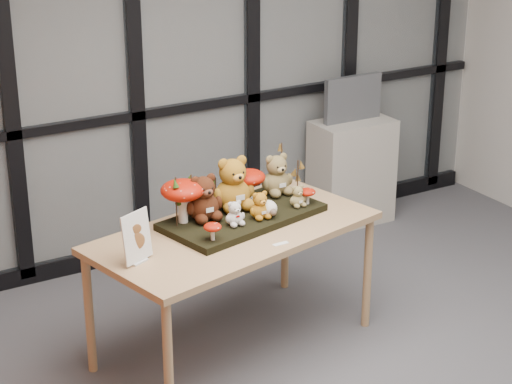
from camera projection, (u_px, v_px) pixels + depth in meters
room_shell at (436, 102)px, 4.25m from camera, size 5.00×5.00×5.00m
glass_partition at (195, 54)px, 6.34m from camera, size 4.90×0.06×2.78m
display_table at (234, 240)px, 5.22m from camera, size 1.75×1.14×0.76m
diorama_tray at (243, 217)px, 5.30m from camera, size 1.01×0.66×0.04m
bear_pooh_yellow at (232, 180)px, 5.31m from camera, size 0.31×0.29×0.35m
bear_brown_medium at (203, 195)px, 5.18m from camera, size 0.26×0.24×0.29m
bear_tan_back at (276, 172)px, 5.54m from camera, size 0.25×0.23×0.28m
bear_small_yellow at (260, 204)px, 5.21m from camera, size 0.16×0.15×0.17m
bear_white_bow at (235, 212)px, 5.12m from camera, size 0.14×0.13×0.16m
bear_beige_small at (297, 195)px, 5.38m from camera, size 0.13×0.12×0.14m
plush_cream_hedgehog at (268, 207)px, 5.25m from camera, size 0.09×0.09×0.10m
mushroom_back_left at (183, 199)px, 5.14m from camera, size 0.24×0.24×0.27m
mushroom_back_right at (249, 184)px, 5.44m from camera, size 0.19×0.19×0.21m
mushroom_front_left at (213, 231)px, 4.94m from camera, size 0.10×0.10×0.11m
mushroom_front_right at (308, 195)px, 5.42m from camera, size 0.10×0.10×0.11m
sprig_green_far_left at (176, 201)px, 5.09m from camera, size 0.05×0.05×0.29m
sprig_green_mid_left at (192, 195)px, 5.22m from camera, size 0.05×0.05×0.25m
sprig_dry_far_right at (281, 167)px, 5.57m from camera, size 0.05×0.05×0.31m
sprig_dry_mid_right at (298, 178)px, 5.51m from camera, size 0.05×0.05×0.23m
sprig_green_centre at (216, 192)px, 5.36m from camera, size 0.05×0.05×0.18m
sign_holder at (137, 240)px, 4.75m from camera, size 0.19×0.11×0.28m
label_card at (281, 244)px, 5.00m from camera, size 0.09×0.03×0.00m
cabinet at (351, 172)px, 7.09m from camera, size 0.61×0.36×0.81m
monitor at (353, 98)px, 6.90m from camera, size 0.48×0.05×0.34m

